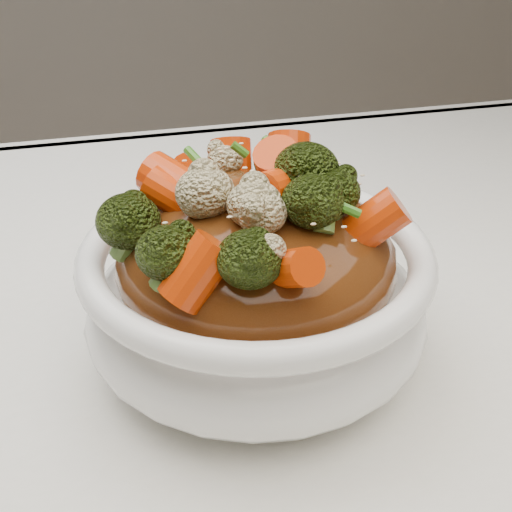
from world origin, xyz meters
name	(u,v)px	position (x,y,z in m)	size (l,w,h in m)	color
tablecloth	(268,404)	(0.00, 0.00, 0.73)	(1.20, 0.80, 0.04)	white
bowl	(256,300)	(0.00, 0.02, 0.79)	(0.20, 0.20, 0.08)	white
sauce_base	(256,260)	(0.00, 0.02, 0.82)	(0.16, 0.16, 0.09)	#51270D
carrots	(256,166)	(0.00, 0.02, 0.87)	(0.16, 0.16, 0.05)	#D03906
broccoli	(256,168)	(0.00, 0.02, 0.87)	(0.16, 0.16, 0.04)	black
cauliflower	(256,171)	(0.00, 0.02, 0.87)	(0.16, 0.16, 0.03)	beige
scallions	(256,165)	(0.00, 0.02, 0.87)	(0.12, 0.12, 0.02)	#33711A
sesame_seeds	(256,165)	(0.00, 0.02, 0.87)	(0.14, 0.14, 0.01)	beige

